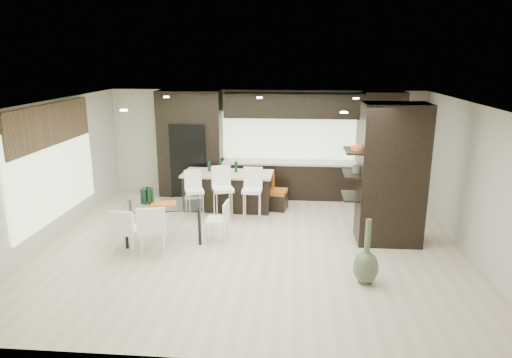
# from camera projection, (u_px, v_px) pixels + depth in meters

# --- Properties ---
(ground) EXTENTS (8.00, 8.00, 0.00)m
(ground) POSITION_uv_depth(u_px,v_px,m) (253.00, 244.00, 8.82)
(ground) COLOR beige
(ground) RESTS_ON ground
(back_wall) EXTENTS (8.00, 0.02, 2.70)m
(back_wall) POSITION_uv_depth(u_px,v_px,m) (265.00, 143.00, 11.84)
(back_wall) COLOR beige
(back_wall) RESTS_ON ground
(left_wall) EXTENTS (0.02, 7.00, 2.70)m
(left_wall) POSITION_uv_depth(u_px,v_px,m) (47.00, 173.00, 8.79)
(left_wall) COLOR beige
(left_wall) RESTS_ON ground
(right_wall) EXTENTS (0.02, 7.00, 2.70)m
(right_wall) POSITION_uv_depth(u_px,v_px,m) (476.00, 182.00, 8.15)
(right_wall) COLOR beige
(right_wall) RESTS_ON ground
(ceiling) EXTENTS (8.00, 7.00, 0.02)m
(ceiling) POSITION_uv_depth(u_px,v_px,m) (253.00, 104.00, 8.12)
(ceiling) COLOR white
(ceiling) RESTS_ON ground
(window_left) EXTENTS (0.04, 3.20, 1.90)m
(window_left) POSITION_uv_depth(u_px,v_px,m) (54.00, 170.00, 8.98)
(window_left) COLOR #B2D199
(window_left) RESTS_ON left_wall
(window_back) EXTENTS (3.40, 0.04, 1.20)m
(window_back) POSITION_uv_depth(u_px,v_px,m) (289.00, 136.00, 11.70)
(window_back) COLOR #B2D199
(window_back) RESTS_ON back_wall
(stone_accent) EXTENTS (0.08, 3.00, 0.80)m
(stone_accent) POSITION_uv_depth(u_px,v_px,m) (50.00, 125.00, 8.75)
(stone_accent) COLOR brown
(stone_accent) RESTS_ON left_wall
(ceiling_spots) EXTENTS (4.00, 3.00, 0.02)m
(ceiling_spots) POSITION_uv_depth(u_px,v_px,m) (254.00, 104.00, 8.36)
(ceiling_spots) COLOR white
(ceiling_spots) RESTS_ON ceiling
(back_cabinetry) EXTENTS (6.80, 0.68, 2.70)m
(back_cabinetry) POSITION_uv_depth(u_px,v_px,m) (284.00, 145.00, 11.48)
(back_cabinetry) COLOR black
(back_cabinetry) RESTS_ON ground
(refrigerator) EXTENTS (0.90, 0.68, 1.90)m
(refrigerator) POSITION_uv_depth(u_px,v_px,m) (191.00, 160.00, 11.73)
(refrigerator) COLOR black
(refrigerator) RESTS_ON ground
(partition_column) EXTENTS (1.20, 0.80, 2.70)m
(partition_column) POSITION_uv_depth(u_px,v_px,m) (392.00, 175.00, 8.64)
(partition_column) COLOR black
(partition_column) RESTS_ON ground
(kitchen_island) EXTENTS (2.13, 0.99, 0.87)m
(kitchen_island) POSITION_uv_depth(u_px,v_px,m) (228.00, 191.00, 10.81)
(kitchen_island) COLOR black
(kitchen_island) RESTS_ON ground
(stool_left) EXTENTS (0.50, 0.50, 0.87)m
(stool_left) POSITION_uv_depth(u_px,v_px,m) (195.00, 200.00, 10.15)
(stool_left) COLOR white
(stool_left) RESTS_ON ground
(stool_mid) EXTENTS (0.54, 0.54, 0.96)m
(stool_mid) POSITION_uv_depth(u_px,v_px,m) (223.00, 199.00, 10.07)
(stool_mid) COLOR white
(stool_mid) RESTS_ON ground
(stool_right) EXTENTS (0.43, 0.43, 0.94)m
(stool_right) POSITION_uv_depth(u_px,v_px,m) (252.00, 200.00, 10.02)
(stool_right) COLOR white
(stool_right) RESTS_ON ground
(bench) EXTENTS (1.31, 0.69, 0.48)m
(bench) POSITION_uv_depth(u_px,v_px,m) (261.00, 198.00, 10.90)
(bench) COLOR black
(bench) RESTS_ON ground
(floor_vase) EXTENTS (0.48, 0.48, 1.09)m
(floor_vase) POSITION_uv_depth(u_px,v_px,m) (367.00, 252.00, 7.18)
(floor_vase) COLOR #45533B
(floor_vase) RESTS_ON ground
(dining_table) EXTENTS (1.67, 1.16, 0.74)m
(dining_table) POSITION_uv_depth(u_px,v_px,m) (164.00, 222.00, 8.97)
(dining_table) COLOR white
(dining_table) RESTS_ON ground
(chair_near) EXTENTS (0.60, 0.60, 0.91)m
(chair_near) POSITION_uv_depth(u_px,v_px,m) (153.00, 232.00, 8.22)
(chair_near) COLOR white
(chair_near) RESTS_ON ground
(chair_far) EXTENTS (0.50, 0.50, 0.83)m
(chair_far) POSITION_uv_depth(u_px,v_px,m) (127.00, 233.00, 8.28)
(chair_far) COLOR white
(chair_far) RESTS_ON ground
(chair_end) EXTENTS (0.43, 0.43, 0.75)m
(chair_end) POSITION_uv_depth(u_px,v_px,m) (217.00, 223.00, 8.88)
(chair_end) COLOR white
(chair_end) RESTS_ON ground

